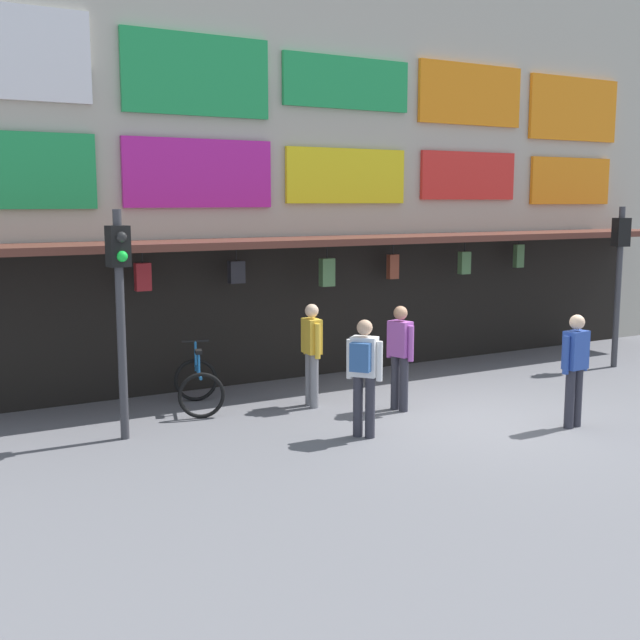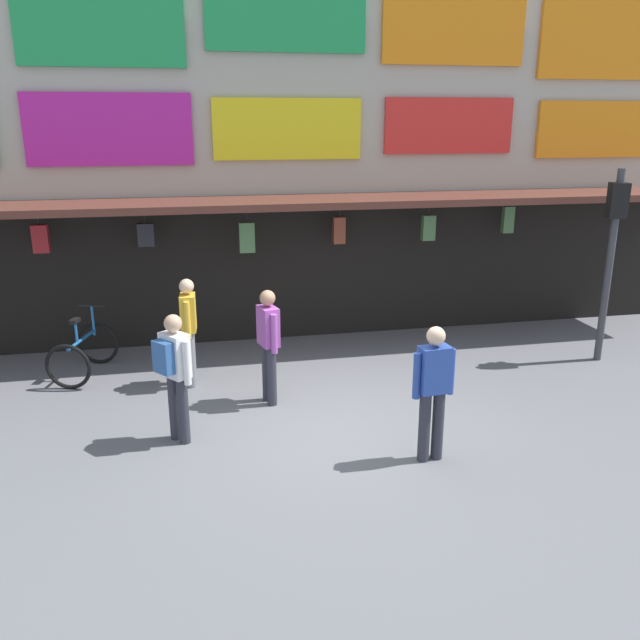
% 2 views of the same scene
% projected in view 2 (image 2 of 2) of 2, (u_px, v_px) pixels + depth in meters
% --- Properties ---
extents(ground_plane, '(80.00, 80.00, 0.00)m').
position_uv_depth(ground_plane, '(338.00, 429.00, 8.72)').
color(ground_plane, slate).
extents(shopfront, '(18.00, 2.60, 8.00)m').
position_uv_depth(shopfront, '(282.00, 118.00, 11.83)').
color(shopfront, '#B2AD9E').
rests_on(shopfront, ground).
extents(traffic_light_far, '(0.33, 0.35, 3.20)m').
position_uv_depth(traffic_light_far, '(613.00, 235.00, 10.64)').
color(traffic_light_far, '#38383D').
rests_on(traffic_light_far, ground).
extents(bicycle_parked, '(1.02, 1.32, 1.05)m').
position_uv_depth(bicycle_parked, '(83.00, 352.00, 10.43)').
color(bicycle_parked, black).
rests_on(bicycle_parked, ground).
extents(pedestrian_in_yellow, '(0.53, 0.26, 1.68)m').
position_uv_depth(pedestrian_in_yellow, '(433.00, 386.00, 7.68)').
color(pedestrian_in_yellow, '#2D2D38').
rests_on(pedestrian_in_yellow, ground).
extents(pedestrian_in_black, '(0.47, 0.48, 1.68)m').
position_uv_depth(pedestrian_in_black, '(174.00, 369.00, 8.12)').
color(pedestrian_in_black, '#2D2D38').
rests_on(pedestrian_in_black, ground).
extents(pedestrian_in_purple, '(0.30, 0.52, 1.68)m').
position_uv_depth(pedestrian_in_purple, '(268.00, 340.00, 9.27)').
color(pedestrian_in_purple, '#2D2D38').
rests_on(pedestrian_in_purple, ground).
extents(pedestrian_in_white, '(0.24, 0.53, 1.68)m').
position_uv_depth(pedestrian_in_white, '(189.00, 326.00, 9.91)').
color(pedestrian_in_white, gray).
rests_on(pedestrian_in_white, ground).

